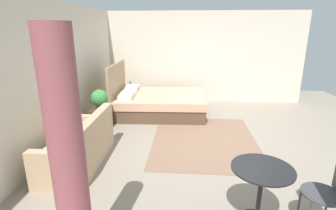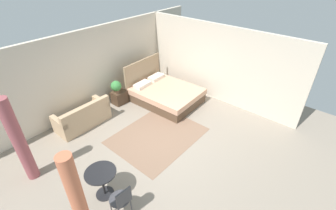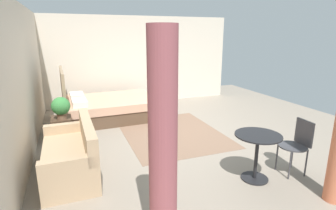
{
  "view_description": "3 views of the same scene",
  "coord_description": "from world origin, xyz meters",
  "px_view_note": "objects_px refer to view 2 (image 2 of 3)",
  "views": [
    {
      "loc": [
        -4.44,
        0.48,
        2.07
      ],
      "look_at": [
        -0.04,
        0.81,
        0.75
      ],
      "focal_mm": 27.06,
      "sensor_mm": 36.0,
      "label": 1
    },
    {
      "loc": [
        -3.62,
        -3.48,
        4.42
      ],
      "look_at": [
        0.55,
        0.07,
        0.86
      ],
      "focal_mm": 25.24,
      "sensor_mm": 36.0,
      "label": 2
    },
    {
      "loc": [
        -4.86,
        2.08,
        2.04
      ],
      "look_at": [
        0.43,
        0.09,
        0.55
      ],
      "focal_mm": 28.55,
      "sensor_mm": 36.0,
      "label": 3
    }
  ],
  "objects_px": {
    "bed": "(165,93)",
    "cafe_chair_near_window": "(122,199)",
    "balcony_table": "(102,179)",
    "potted_plant": "(116,86)",
    "nightstand": "(120,97)",
    "couch": "(83,117)"
  },
  "relations": [
    {
      "from": "bed",
      "to": "cafe_chair_near_window",
      "type": "relative_size",
      "value": 2.76
    },
    {
      "from": "bed",
      "to": "balcony_table",
      "type": "distance_m",
      "value": 4.06
    },
    {
      "from": "cafe_chair_near_window",
      "to": "potted_plant",
      "type": "bearing_deg",
      "value": 51.99
    },
    {
      "from": "bed",
      "to": "potted_plant",
      "type": "xyz_separation_m",
      "value": [
        -1.23,
        1.05,
        0.41
      ]
    },
    {
      "from": "nightstand",
      "to": "potted_plant",
      "type": "distance_m",
      "value": 0.48
    },
    {
      "from": "couch",
      "to": "cafe_chair_near_window",
      "type": "height_order",
      "value": "cafe_chair_near_window"
    },
    {
      "from": "bed",
      "to": "potted_plant",
      "type": "bearing_deg",
      "value": 139.49
    },
    {
      "from": "balcony_table",
      "to": "bed",
      "type": "bearing_deg",
      "value": 22.44
    },
    {
      "from": "balcony_table",
      "to": "cafe_chair_near_window",
      "type": "relative_size",
      "value": 0.83
    },
    {
      "from": "cafe_chair_near_window",
      "to": "balcony_table",
      "type": "bearing_deg",
      "value": 85.81
    },
    {
      "from": "bed",
      "to": "couch",
      "type": "bearing_deg",
      "value": 160.84
    },
    {
      "from": "potted_plant",
      "to": "balcony_table",
      "type": "distance_m",
      "value": 3.63
    },
    {
      "from": "nightstand",
      "to": "cafe_chair_near_window",
      "type": "relative_size",
      "value": 0.58
    },
    {
      "from": "couch",
      "to": "cafe_chair_near_window",
      "type": "relative_size",
      "value": 1.91
    },
    {
      "from": "bed",
      "to": "potted_plant",
      "type": "distance_m",
      "value": 1.67
    },
    {
      "from": "nightstand",
      "to": "potted_plant",
      "type": "height_order",
      "value": "potted_plant"
    },
    {
      "from": "potted_plant",
      "to": "balcony_table",
      "type": "xyz_separation_m",
      "value": [
        -2.52,
        -2.6,
        -0.22
      ]
    },
    {
      "from": "potted_plant",
      "to": "cafe_chair_near_window",
      "type": "bearing_deg",
      "value": -128.01
    },
    {
      "from": "couch",
      "to": "nightstand",
      "type": "relative_size",
      "value": 3.31
    },
    {
      "from": "couch",
      "to": "potted_plant",
      "type": "distance_m",
      "value": 1.48
    },
    {
      "from": "couch",
      "to": "potted_plant",
      "type": "height_order",
      "value": "potted_plant"
    },
    {
      "from": "nightstand",
      "to": "balcony_table",
      "type": "relative_size",
      "value": 0.69
    }
  ]
}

